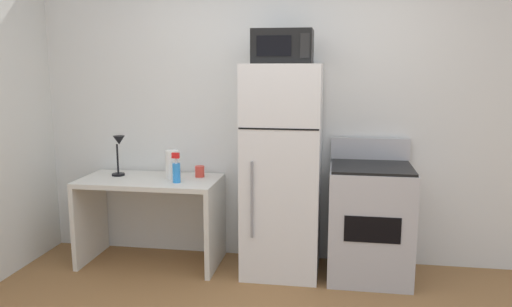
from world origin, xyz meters
TOP-DOWN VIEW (x-y plane):
  - wall_back_white at (0.00, 1.70)m, footprint 5.00×0.10m
  - desk at (-1.10, 1.33)m, footprint 1.17×0.60m
  - desk_lamp at (-1.39, 1.39)m, footprint 0.14×0.12m
  - paper_towel_roll at (-0.91, 1.37)m, footprint 0.11×0.11m
  - spray_bottle at (-0.83, 1.23)m, footprint 0.06×0.06m
  - coffee_mug at (-0.70, 1.46)m, footprint 0.08×0.08m
  - refrigerator at (0.03, 1.34)m, footprint 0.61×0.61m
  - microwave at (0.03, 1.31)m, footprint 0.46×0.35m
  - oven_range at (0.74, 1.33)m, footprint 0.65×0.61m

SIDE VIEW (x-z plane):
  - oven_range at x=0.74m, z-range -0.08..1.02m
  - desk at x=-1.10m, z-range 0.15..0.90m
  - coffee_mug at x=-0.70m, z-range 0.75..0.84m
  - spray_bottle at x=-0.83m, z-range 0.72..0.97m
  - refrigerator at x=0.03m, z-range 0.00..1.71m
  - paper_towel_roll at x=-0.91m, z-range 0.75..0.99m
  - desk_lamp at x=-1.39m, z-range 0.81..1.17m
  - wall_back_white at x=0.00m, z-range 0.00..2.60m
  - microwave at x=0.03m, z-range 1.71..1.97m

